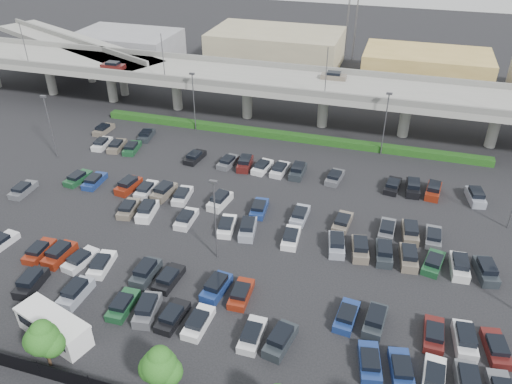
% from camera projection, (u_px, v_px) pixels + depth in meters
% --- Properties ---
extents(ground, '(280.00, 280.00, 0.00)m').
position_uv_depth(ground, '(239.00, 219.00, 64.44)').
color(ground, black).
extents(overpass, '(150.00, 13.00, 15.80)m').
position_uv_depth(overpass, '(295.00, 86.00, 86.90)').
color(overpass, gray).
rests_on(overpass, ground).
extents(on_ramp, '(50.93, 30.13, 8.80)m').
position_uv_depth(on_ramp, '(74.00, 46.00, 108.65)').
color(on_ramp, gray).
rests_on(on_ramp, ground).
extents(hedge, '(66.00, 1.60, 1.10)m').
position_uv_depth(hedge, '(285.00, 136.00, 84.52)').
color(hedge, '#123710').
rests_on(hedge, ground).
extents(tree_row, '(65.07, 3.66, 5.94)m').
position_uv_depth(tree_row, '(144.00, 363.00, 40.82)').
color(tree_row, '#332316').
rests_on(tree_row, ground).
extents(shuttle_bus, '(8.44, 4.95, 2.57)m').
position_uv_depth(shuttle_bus, '(54.00, 326.00, 47.06)').
color(shuttle_bus, silver).
rests_on(shuttle_bus, ground).
extents(parked_cars, '(63.15, 41.64, 1.67)m').
position_uv_depth(parked_cars, '(240.00, 233.00, 60.84)').
color(parked_cars, white).
rests_on(parked_cars, ground).
extents(light_poles, '(66.90, 48.38, 10.30)m').
position_uv_depth(light_poles, '(212.00, 165.00, 63.80)').
color(light_poles, '#4E4E53').
rests_on(light_poles, ground).
extents(distant_buildings, '(138.00, 24.00, 9.00)m').
position_uv_depth(distant_buildings, '(380.00, 61.00, 109.79)').
color(distant_buildings, gray).
rests_on(distant_buildings, ground).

